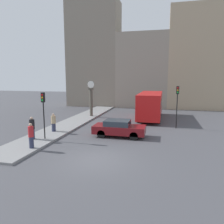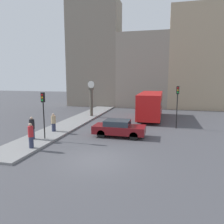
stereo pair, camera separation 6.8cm
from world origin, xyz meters
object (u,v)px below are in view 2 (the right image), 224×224
(sedan_car, at_px, (119,128))
(pedestrian_red_top, at_px, (31,136))
(traffic_light_near, at_px, (43,106))
(pedestrian_tan_coat, at_px, (54,123))
(traffic_light_far, at_px, (177,99))
(pedestrian_black_jacket, at_px, (32,128))
(bus_distant, at_px, (151,104))
(street_clock, at_px, (91,99))

(sedan_car, distance_m, pedestrian_red_top, 7.06)
(sedan_car, xyz_separation_m, traffic_light_near, (-5.45, -2.59, 2.06))
(pedestrian_red_top, height_order, pedestrian_tan_coat, pedestrian_red_top)
(traffic_light_far, bearing_deg, traffic_light_near, -146.25)
(pedestrian_red_top, relative_size, pedestrian_black_jacket, 0.98)
(bus_distant, xyz_separation_m, traffic_light_near, (-7.45, -11.44, 1.01))
(traffic_light_far, relative_size, pedestrian_black_jacket, 2.33)
(traffic_light_near, height_order, pedestrian_red_top, traffic_light_near)
(street_clock, distance_m, pedestrian_red_top, 13.18)
(bus_distant, xyz_separation_m, traffic_light_far, (2.84, -4.56, 1.17))
(traffic_light_near, bearing_deg, sedan_car, 25.38)
(sedan_car, distance_m, pedestrian_tan_coat, 5.97)
(sedan_car, distance_m, pedestrian_black_jacket, 6.97)
(sedan_car, relative_size, traffic_light_near, 1.19)
(street_clock, height_order, pedestrian_red_top, street_clock)
(bus_distant, distance_m, street_clock, 7.37)
(pedestrian_black_jacket, bearing_deg, bus_distant, 54.68)
(bus_distant, distance_m, pedestrian_tan_coat, 12.09)
(sedan_car, height_order, traffic_light_far, traffic_light_far)
(pedestrian_red_top, distance_m, pedestrian_black_jacket, 2.32)
(traffic_light_far, xyz_separation_m, street_clock, (-10.16, 3.95, -0.68))
(street_clock, relative_size, pedestrian_red_top, 2.54)
(bus_distant, bearing_deg, sedan_car, -102.74)
(traffic_light_near, xyz_separation_m, pedestrian_tan_coat, (-0.51, 2.37, -1.83))
(traffic_light_near, height_order, pedestrian_black_jacket, traffic_light_near)
(sedan_car, distance_m, street_clock, 9.93)
(sedan_car, height_order, pedestrian_red_top, pedestrian_red_top)
(traffic_light_far, bearing_deg, pedestrian_red_top, -137.31)
(traffic_light_near, relative_size, traffic_light_far, 0.88)
(bus_distant, relative_size, pedestrian_black_jacket, 4.74)
(traffic_light_near, relative_size, street_clock, 0.83)
(bus_distant, distance_m, pedestrian_black_jacket, 14.43)
(sedan_car, distance_m, traffic_light_near, 6.37)
(bus_distant, xyz_separation_m, street_clock, (-7.32, -0.61, 0.49))
(sedan_car, relative_size, traffic_light_far, 1.05)
(bus_distant, xyz_separation_m, pedestrian_tan_coat, (-7.96, -9.07, -0.82))
(traffic_light_far, distance_m, pedestrian_tan_coat, 11.87)
(pedestrian_tan_coat, xyz_separation_m, pedestrian_black_jacket, (-0.37, -2.70, 0.08))
(street_clock, bearing_deg, sedan_car, -57.14)
(traffic_light_near, xyz_separation_m, pedestrian_black_jacket, (-0.88, -0.32, -1.75))
(traffic_light_far, bearing_deg, bus_distant, 121.90)
(bus_distant, height_order, street_clock, street_clock)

